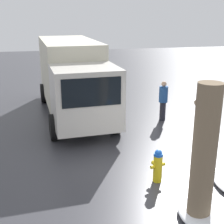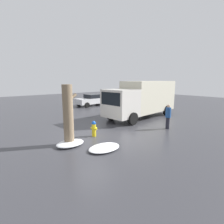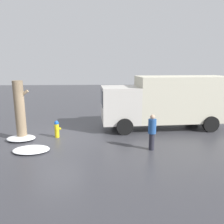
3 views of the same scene
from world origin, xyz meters
name	(u,v)px [view 3 (image 3 of 3)]	position (x,y,z in m)	size (l,w,h in m)	color
ground_plane	(57,137)	(0.00, 0.00, 0.00)	(60.00, 60.00, 0.00)	#38383D
fire_hydrant	(57,129)	(0.00, 0.00, 0.46)	(0.34, 0.44, 0.89)	yellow
tree_trunk	(20,111)	(-1.68, -0.28, 1.50)	(0.74, 0.49, 2.97)	#7F6B51
delivery_truck	(167,100)	(6.19, 1.54, 1.66)	(7.48, 2.82, 3.06)	beige
pedestrian	(152,131)	(4.54, -1.90, 0.87)	(0.35, 0.35, 1.60)	#23232D
parked_car	(149,96)	(6.95, 10.03, 0.73)	(4.31, 2.10, 1.40)	silver
snow_pile_by_hydrant	(21,138)	(-1.71, -0.40, 0.11)	(1.39, 1.01, 0.22)	white
snow_pile_curbside	(31,150)	(-0.75, -1.87, 0.08)	(1.58, 1.10, 0.16)	white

